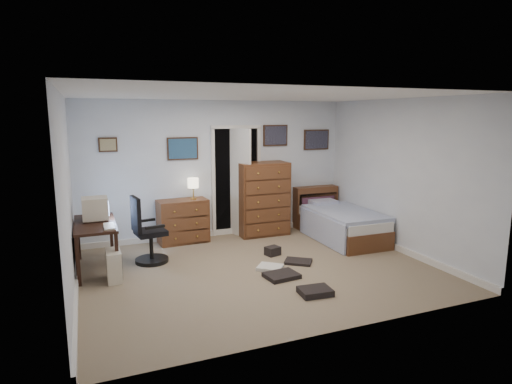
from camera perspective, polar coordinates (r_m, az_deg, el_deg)
floor at (r=6.39m, az=0.40°, el=-10.34°), size 5.00×4.00×0.02m
computer_desk at (r=6.64m, az=-21.35°, el=-5.24°), size 0.57×1.23×0.71m
crt_monitor at (r=6.71m, az=-20.65°, el=-2.07°), size 0.37×0.34×0.34m
keyboard at (r=6.26m, az=-18.98°, el=-4.35°), size 0.14×0.38×0.02m
pc_tower at (r=6.22m, az=-18.41°, el=-9.30°), size 0.20×0.40×0.42m
office_chair at (r=6.74m, az=-14.32°, el=-5.87°), size 0.57×0.57×1.04m
media_stack at (r=7.84m, az=-21.66°, el=-4.41°), size 0.15×0.15×0.70m
low_dresser at (r=7.69m, az=-9.71°, el=-3.84°), size 0.89×0.48×0.77m
table_lamp at (r=7.61m, az=-8.39°, el=1.10°), size 0.20×0.20×0.37m
doorway at (r=8.32m, az=-3.32°, el=1.69°), size 0.96×1.12×2.05m
tall_dresser at (r=8.05m, az=0.84°, el=-0.87°), size 0.94×0.56×1.37m
headboard_bookcase at (r=8.73m, az=7.96°, el=-1.77°), size 0.91×0.24×0.82m
bed at (r=7.95m, az=11.30°, el=-4.20°), size 1.00×1.83×0.60m
wall_posters at (r=8.04m, az=-1.20°, el=6.75°), size 4.38×0.04×0.60m
floor_clutter at (r=6.21m, az=4.41°, el=-10.54°), size 0.99×1.89×0.14m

